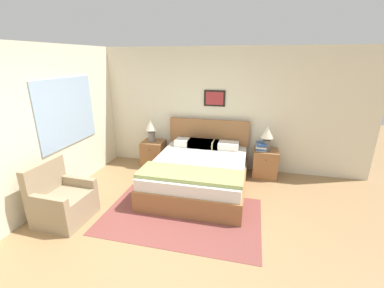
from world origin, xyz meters
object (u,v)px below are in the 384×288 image
object	(u,v)px
bed	(199,172)
armchair	(62,201)
nightstand_near_window	(154,153)
nightstand_by_door	(265,163)
table_lamp_near_window	(151,127)
table_lamp_by_door	(268,135)

from	to	relation	value
bed	armchair	distance (m)	2.35
armchair	nightstand_near_window	size ratio (longest dim) A/B	1.58
bed	armchair	size ratio (longest dim) A/B	2.29
bed	nightstand_by_door	size ratio (longest dim) A/B	3.62
table_lamp_near_window	armchair	bearing A→B (deg)	-103.91
armchair	nightstand_by_door	size ratio (longest dim) A/B	1.58
bed	table_lamp_near_window	bearing A→B (deg)	148.20
nightstand_by_door	nightstand_near_window	bearing A→B (deg)	180.00
nightstand_by_door	table_lamp_by_door	world-z (taller)	table_lamp_by_door
table_lamp_by_door	armchair	bearing A→B (deg)	-143.27
bed	nightstand_by_door	xyz separation A→B (m)	(1.24, 0.79, -0.02)
nightstand_by_door	bed	bearing A→B (deg)	-147.31
nightstand_by_door	table_lamp_near_window	world-z (taller)	table_lamp_near_window
bed	nightstand_by_door	bearing A→B (deg)	32.69
nightstand_by_door	table_lamp_near_window	size ratio (longest dim) A/B	1.09
nightstand_by_door	table_lamp_near_window	xyz separation A→B (m)	(-2.49, -0.02, 0.63)
armchair	table_lamp_near_window	xyz separation A→B (m)	(0.56, 2.27, 0.61)
bed	table_lamp_near_window	xyz separation A→B (m)	(-1.25, 0.78, 0.60)
nightstand_by_door	table_lamp_near_window	bearing A→B (deg)	-179.55
bed	nightstand_by_door	distance (m)	1.47
table_lamp_near_window	nightstand_near_window	bearing A→B (deg)	52.86
bed	table_lamp_near_window	world-z (taller)	bed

